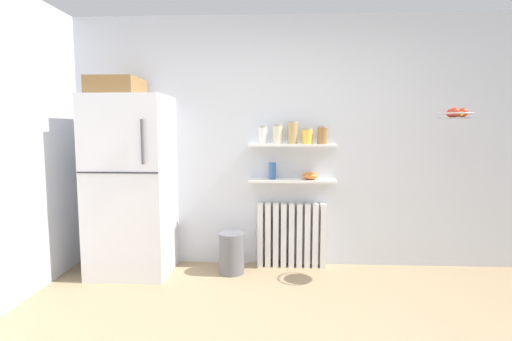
# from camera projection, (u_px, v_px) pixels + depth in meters

# --- Properties ---
(ground_plane) EXTENTS (7.04, 7.04, 0.00)m
(ground_plane) POSITION_uv_depth(u_px,v_px,m) (286.00, 337.00, 2.71)
(ground_plane) COLOR #9E8460
(back_wall) EXTENTS (7.04, 0.10, 2.60)m
(back_wall) POSITION_uv_depth(u_px,v_px,m) (284.00, 143.00, 4.11)
(back_wall) COLOR silver
(back_wall) RESTS_ON ground_plane
(refrigerator) EXTENTS (0.76, 0.68, 1.94)m
(refrigerator) POSITION_uv_depth(u_px,v_px,m) (131.00, 182.00, 3.86)
(refrigerator) COLOR silver
(refrigerator) RESTS_ON ground_plane
(radiator) EXTENTS (0.71, 0.12, 0.67)m
(radiator) POSITION_uv_depth(u_px,v_px,m) (291.00, 235.00, 4.08)
(radiator) COLOR white
(radiator) RESTS_ON ground_plane
(wall_shelf_lower) EXTENTS (0.89, 0.22, 0.02)m
(wall_shelf_lower) POSITION_uv_depth(u_px,v_px,m) (292.00, 181.00, 3.99)
(wall_shelf_lower) COLOR white
(wall_shelf_upper) EXTENTS (0.89, 0.22, 0.02)m
(wall_shelf_upper) POSITION_uv_depth(u_px,v_px,m) (292.00, 145.00, 3.95)
(wall_shelf_upper) COLOR white
(storage_jar_0) EXTENTS (0.09, 0.09, 0.18)m
(storage_jar_0) POSITION_uv_depth(u_px,v_px,m) (263.00, 135.00, 3.95)
(storage_jar_0) COLOR silver
(storage_jar_0) RESTS_ON wall_shelf_upper
(storage_jar_1) EXTENTS (0.10, 0.10, 0.20)m
(storage_jar_1) POSITION_uv_depth(u_px,v_px,m) (278.00, 134.00, 3.94)
(storage_jar_1) COLOR beige
(storage_jar_1) RESTS_ON wall_shelf_upper
(storage_jar_2) EXTENTS (0.10, 0.10, 0.23)m
(storage_jar_2) POSITION_uv_depth(u_px,v_px,m) (292.00, 133.00, 3.94)
(storage_jar_2) COLOR tan
(storage_jar_2) RESTS_ON wall_shelf_upper
(storage_jar_3) EXTENTS (0.11, 0.11, 0.16)m
(storage_jar_3) POSITION_uv_depth(u_px,v_px,m) (307.00, 136.00, 3.93)
(storage_jar_3) COLOR yellow
(storage_jar_3) RESTS_ON wall_shelf_upper
(storage_jar_4) EXTENTS (0.10, 0.10, 0.18)m
(storage_jar_4) POSITION_uv_depth(u_px,v_px,m) (322.00, 135.00, 3.92)
(storage_jar_4) COLOR olive
(storage_jar_4) RESTS_ON wall_shelf_upper
(vase) EXTENTS (0.08, 0.08, 0.18)m
(vase) POSITION_uv_depth(u_px,v_px,m) (272.00, 171.00, 3.99)
(vase) COLOR #38609E
(vase) RESTS_ON wall_shelf_lower
(shelf_bowl) EXTENTS (0.17, 0.17, 0.08)m
(shelf_bowl) POSITION_uv_depth(u_px,v_px,m) (310.00, 176.00, 3.97)
(shelf_bowl) COLOR orange
(shelf_bowl) RESTS_ON wall_shelf_lower
(trash_bin) EXTENTS (0.25, 0.25, 0.41)m
(trash_bin) POSITION_uv_depth(u_px,v_px,m) (231.00, 253.00, 3.90)
(trash_bin) COLOR slate
(trash_bin) RESTS_ON ground_plane
(hanging_fruit_basket) EXTENTS (0.33, 0.33, 0.10)m
(hanging_fruit_basket) POSITION_uv_depth(u_px,v_px,m) (455.00, 114.00, 3.43)
(hanging_fruit_basket) COLOR #B2B2B7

